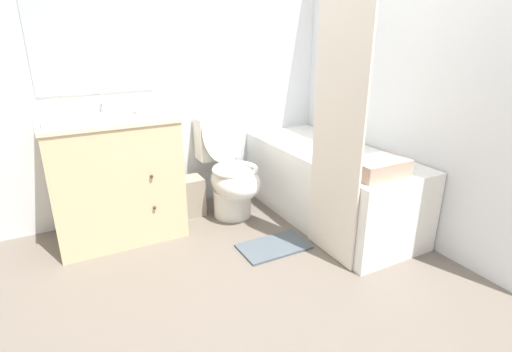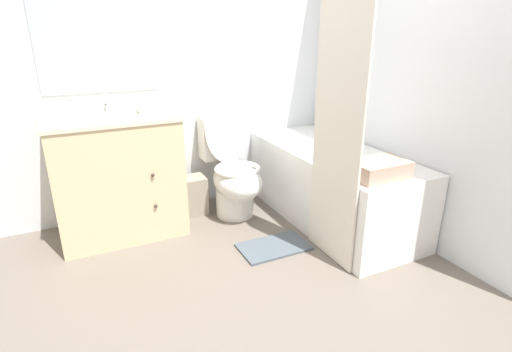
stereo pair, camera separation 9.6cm
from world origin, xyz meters
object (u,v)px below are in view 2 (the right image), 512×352
at_px(bath_towel_folded, 379,169).
at_px(bath_mat, 274,247).
at_px(sink_faucet, 106,105).
at_px(vanity_cabinet, 118,174).
at_px(hand_towel_folded, 68,118).
at_px(tissue_box, 148,106).
at_px(toilet, 233,173).
at_px(soap_dispenser, 161,99).
at_px(wastebasket, 192,196).
at_px(bathtub, 331,185).

relative_size(bath_towel_folded, bath_mat, 0.74).
xyz_separation_m(sink_faucet, bath_mat, (0.91, -0.94, -0.92)).
height_order(vanity_cabinet, hand_towel_folded, hand_towel_folded).
height_order(hand_towel_folded, bath_mat, hand_towel_folded).
bearing_deg(sink_faucet, tissue_box, -39.66).
height_order(sink_faucet, toilet, sink_faucet).
bearing_deg(hand_towel_folded, vanity_cabinet, 29.54).
distance_m(soap_dispenser, bath_towel_folded, 1.60).
relative_size(toilet, soap_dispenser, 4.89).
height_order(wastebasket, bath_towel_folded, bath_towel_folded).
xyz_separation_m(vanity_cabinet, sink_faucet, (-0.00, 0.20, 0.47)).
relative_size(wastebasket, hand_towel_folded, 1.18).
bearing_deg(bath_towel_folded, wastebasket, 126.73).
bearing_deg(wastebasket, sink_faucet, 166.01).
height_order(tissue_box, hand_towel_folded, tissue_box).
bearing_deg(toilet, sink_faucet, 161.96).
bearing_deg(bath_mat, sink_faucet, 134.06).
relative_size(hand_towel_folded, bath_mat, 0.56).
bearing_deg(bath_towel_folded, tissue_box, 136.98).
xyz_separation_m(bathtub, soap_dispenser, (-1.18, 0.52, 0.69)).
height_order(wastebasket, soap_dispenser, soap_dispenser).
bearing_deg(vanity_cabinet, toilet, -5.22).
relative_size(bathtub, soap_dispenser, 8.59).
distance_m(hand_towel_folded, bath_towel_folded, 1.98).
height_order(bathtub, bath_towel_folded, bath_towel_folded).
bearing_deg(vanity_cabinet, sink_faucet, 90.00).
bearing_deg(bath_towel_folded, vanity_cabinet, 142.32).
xyz_separation_m(toilet, soap_dispenser, (-0.51, 0.09, 0.62)).
bearing_deg(bath_mat, soap_dispenser, 126.34).
bearing_deg(hand_towel_folded, bath_mat, -26.28).
xyz_separation_m(tissue_box, bath_mat, (0.65, -0.72, -0.93)).
bearing_deg(bathtub, tissue_box, 158.82).
relative_size(vanity_cabinet, bath_mat, 1.85).
relative_size(vanity_cabinet, tissue_box, 6.42).
height_order(bathtub, tissue_box, tissue_box).
bearing_deg(tissue_box, bath_mat, -48.11).
relative_size(sink_faucet, soap_dispenser, 0.78).
xyz_separation_m(hand_towel_folded, bath_towel_folded, (1.71, -0.96, -0.30)).
bearing_deg(bath_mat, toilet, 92.88).
xyz_separation_m(hand_towel_folded, bath_mat, (1.17, -0.58, -0.92)).
height_order(sink_faucet, wastebasket, sink_faucet).
xyz_separation_m(toilet, bathtub, (0.67, -0.43, -0.06)).
distance_m(bathtub, hand_towel_folded, 1.95).
height_order(toilet, tissue_box, tissue_box).
bearing_deg(sink_faucet, soap_dispenser, -28.31).
distance_m(bathtub, bath_mat, 0.73).
relative_size(toilet, bathtub, 0.57).
xyz_separation_m(sink_faucet, bath_towel_folded, (1.44, -1.32, -0.30)).
bearing_deg(tissue_box, hand_towel_folded, -164.94).
bearing_deg(sink_faucet, bathtub, -24.79).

